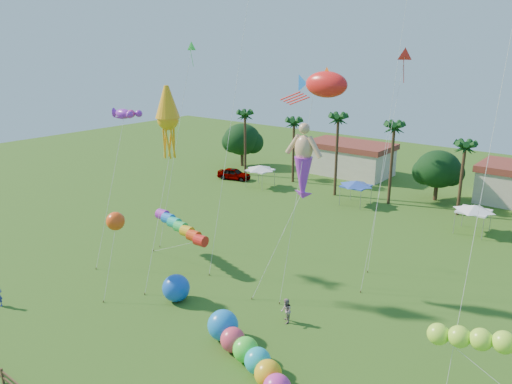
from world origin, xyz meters
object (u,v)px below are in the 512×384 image
Objects in this scene: spectator_b at (286,311)px; blue_ball at (176,288)px; caterpillar_inflatable at (249,356)px; car_a at (234,174)px.

spectator_b is 0.87× the size of blue_ball.
caterpillar_inflatable is at bearing -17.10° from blue_ball.
spectator_b is 5.76m from caterpillar_inflatable.
caterpillar_inflatable is (1.28, -5.62, -0.05)m from spectator_b.
car_a is 35.85m from blue_ball.
blue_ball reaches higher than car_a.
blue_ball reaches higher than spectator_b.
blue_ball is (-8.40, -2.64, 0.14)m from spectator_b.
car_a is at bearing 155.67° from caterpillar_inflatable.
car_a is 44.19m from caterpillar_inflatable.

